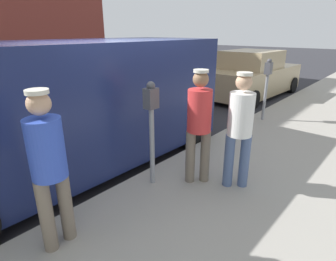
{
  "coord_description": "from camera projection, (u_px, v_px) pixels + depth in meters",
  "views": [
    {
      "loc": [
        3.87,
        -2.92,
        2.3
      ],
      "look_at": [
        1.65,
        -0.3,
        1.05
      ],
      "focal_mm": 29.44,
      "sensor_mm": 36.0,
      "label": 1
    }
  ],
  "objects": [
    {
      "name": "pedestrian_in_white",
      "position": [
        240.0,
        125.0,
        3.75
      ],
      "size": [
        0.34,
        0.34,
        1.65
      ],
      "color": "#4C608C",
      "rests_on": "sidewalk_slab"
    },
    {
      "name": "ground_plane",
      "position": [
        112.0,
        159.0,
        5.23
      ],
      "size": [
        80.0,
        80.0,
        0.0
      ],
      "primitive_type": "plane",
      "color": "#2D2D33"
    },
    {
      "name": "pedestrian_in_red",
      "position": [
        199.0,
        121.0,
        3.87
      ],
      "size": [
        0.34,
        0.34,
        1.67
      ],
      "color": "#726656",
      "rests_on": "sidewalk_slab"
    },
    {
      "name": "parking_meter_far",
      "position": [
        267.0,
        79.0,
        6.73
      ],
      "size": [
        0.14,
        0.18,
        1.52
      ],
      "color": "gray",
      "rests_on": "sidewalk_slab"
    },
    {
      "name": "sidewalk_slab",
      "position": [
        311.0,
        242.0,
        3.08
      ],
      "size": [
        5.0,
        32.0,
        0.15
      ],
      "primitive_type": "cube",
      "color": "#9E998E",
      "rests_on": "ground"
    },
    {
      "name": "parking_meter_near",
      "position": [
        151.0,
        117.0,
        3.79
      ],
      "size": [
        0.14,
        0.18,
        1.52
      ],
      "color": "gray",
      "rests_on": "sidewalk_slab"
    },
    {
      "name": "parked_sedan_ahead",
      "position": [
        252.0,
        76.0,
        9.96
      ],
      "size": [
        2.1,
        4.47,
        1.65
      ],
      "color": "tan",
      "rests_on": "ground"
    },
    {
      "name": "pedestrian_in_blue",
      "position": [
        48.0,
        163.0,
        2.65
      ],
      "size": [
        0.34,
        0.36,
        1.67
      ],
      "color": "#726656",
      "rests_on": "sidewalk_slab"
    },
    {
      "name": "parked_van",
      "position": [
        80.0,
        103.0,
        4.6
      ],
      "size": [
        2.22,
        5.24,
        2.15
      ],
      "color": "navy",
      "rests_on": "ground"
    }
  ]
}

